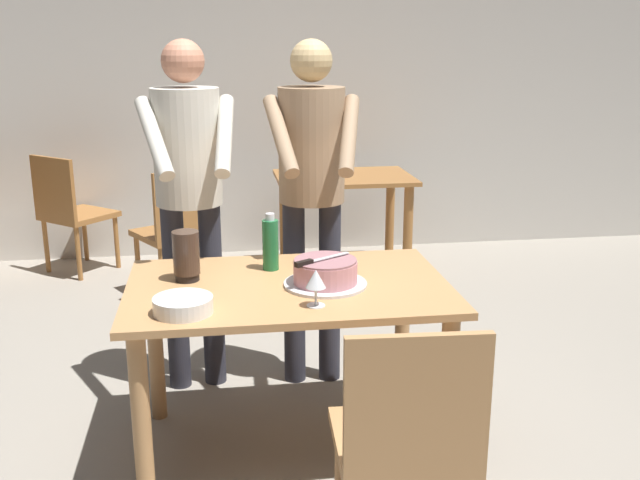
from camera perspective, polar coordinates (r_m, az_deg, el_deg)
ground_plane at (r=3.30m, az=-2.35°, el=-15.88°), size 14.00×14.00×0.00m
back_wall at (r=5.93m, az=-5.72°, el=11.92°), size 10.00×0.12×2.70m
main_dining_table at (r=3.02m, az=-2.48°, el=-5.74°), size 1.31×0.85×0.75m
cake_on_platter at (r=2.94m, az=0.42°, el=-2.63°), size 0.34×0.34×0.11m
cake_knife at (r=2.88m, az=-0.67°, el=-1.69°), size 0.24×0.16×0.02m
plate_stack at (r=2.71m, az=-10.71°, el=-5.05°), size 0.22×0.22×0.06m
wine_glass_near at (r=2.70m, az=-0.33°, el=-3.17°), size 0.08×0.08×0.14m
water_bottle at (r=3.13m, az=-3.91°, el=-0.30°), size 0.07×0.07×0.25m
hurricane_lamp at (r=3.04m, az=-10.46°, el=-1.21°), size 0.11×0.11×0.21m
person_cutting_cake at (r=3.53m, az=-0.65°, el=5.03°), size 0.47×0.56×1.72m
person_standing_beside at (r=3.53m, az=-10.28°, el=4.79°), size 0.46×0.57×1.72m
chair_near_side at (r=2.41m, az=6.80°, el=-15.15°), size 0.46×0.46×0.90m
background_table at (r=5.42m, az=1.89°, el=3.40°), size 1.00×0.70×0.74m
background_chair_1 at (r=5.71m, az=-19.04°, el=2.29°), size 0.62×0.62×0.90m
background_chair_2 at (r=4.98m, az=-11.17°, el=1.00°), size 0.60×0.60×0.90m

